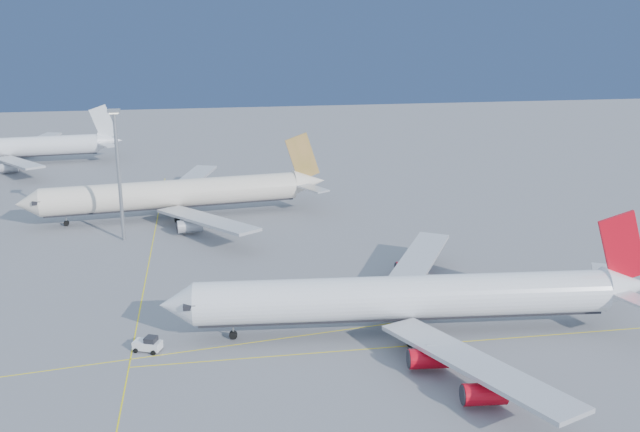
{
  "coord_description": "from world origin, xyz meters",
  "views": [
    {
      "loc": [
        -28.47,
        -104.64,
        47.18
      ],
      "look_at": [
        -6.08,
        30.9,
        7.0
      ],
      "focal_mm": 40.0,
      "sensor_mm": 36.0,
      "label": 1
    }
  ],
  "objects_px": {
    "airliner_virgin": "(414,298)",
    "airliner_third": "(13,148)",
    "pushback_tug": "(148,344)",
    "light_mast": "(118,164)",
    "airliner_etihad": "(179,194)"
  },
  "relations": [
    {
      "from": "airliner_virgin",
      "to": "light_mast",
      "type": "relative_size",
      "value": 2.71
    },
    {
      "from": "airliner_third",
      "to": "pushback_tug",
      "type": "relative_size",
      "value": 15.28
    },
    {
      "from": "pushback_tug",
      "to": "light_mast",
      "type": "xyz_separation_m",
      "value": [
        -8.43,
        52.87,
        15.28
      ]
    },
    {
      "from": "airliner_third",
      "to": "light_mast",
      "type": "relative_size",
      "value": 2.42
    },
    {
      "from": "airliner_etihad",
      "to": "light_mast",
      "type": "bearing_deg",
      "value": -133.2
    },
    {
      "from": "airliner_third",
      "to": "pushback_tug",
      "type": "bearing_deg",
      "value": -75.46
    },
    {
      "from": "airliner_virgin",
      "to": "airliner_third",
      "type": "height_order",
      "value": "airliner_virgin"
    },
    {
      "from": "airliner_third",
      "to": "light_mast",
      "type": "height_order",
      "value": "light_mast"
    },
    {
      "from": "airliner_virgin",
      "to": "pushback_tug",
      "type": "distance_m",
      "value": 39.37
    },
    {
      "from": "pushback_tug",
      "to": "light_mast",
      "type": "bearing_deg",
      "value": 121.86
    },
    {
      "from": "airliner_etihad",
      "to": "airliner_third",
      "type": "height_order",
      "value": "airliner_etihad"
    },
    {
      "from": "pushback_tug",
      "to": "airliner_third",
      "type": "bearing_deg",
      "value": 132.85
    },
    {
      "from": "airliner_etihad",
      "to": "light_mast",
      "type": "height_order",
      "value": "light_mast"
    },
    {
      "from": "airliner_virgin",
      "to": "airliner_third",
      "type": "xyz_separation_m",
      "value": [
        -88.83,
        136.51,
        -0.15
      ]
    },
    {
      "from": "airliner_etihad",
      "to": "airliner_third",
      "type": "relative_size",
      "value": 1.07
    }
  ]
}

